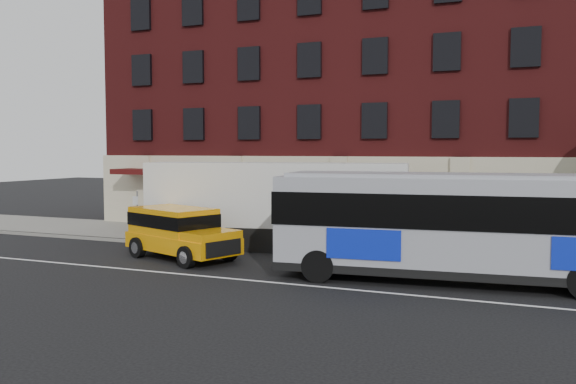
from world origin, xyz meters
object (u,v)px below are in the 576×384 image
at_px(sign_pole, 137,213).
at_px(shipping_container, 276,207).
at_px(yellow_suv, 178,230).
at_px(city_bus, 478,224).

xyz_separation_m(sign_pole, shipping_container, (7.01, 0.76, 0.48)).
bearing_deg(sign_pole, yellow_suv, -34.92).
xyz_separation_m(sign_pole, city_bus, (16.12, -3.26, 0.59)).
bearing_deg(yellow_suv, sign_pole, 145.08).
xyz_separation_m(yellow_suv, shipping_container, (2.75, 3.73, 0.73)).
bearing_deg(yellow_suv, city_bus, -1.40).
xyz_separation_m(city_bus, yellow_suv, (-11.86, 0.29, -0.84)).
distance_m(sign_pole, yellow_suv, 5.20).
bearing_deg(sign_pole, city_bus, -11.45).
distance_m(city_bus, shipping_container, 9.96).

